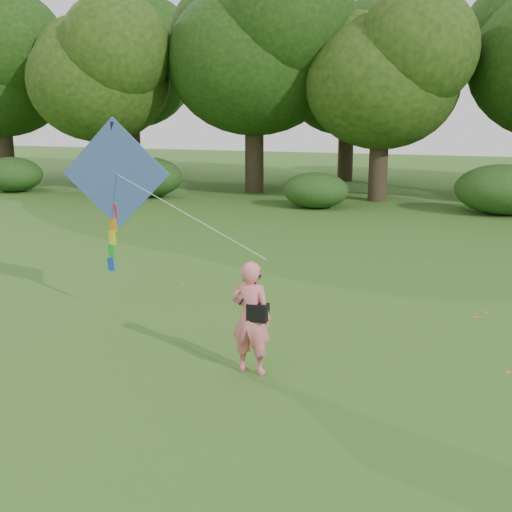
% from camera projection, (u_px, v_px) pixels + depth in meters
% --- Properties ---
extents(ground, '(100.00, 100.00, 0.00)m').
position_uv_depth(ground, '(285.00, 400.00, 8.73)').
color(ground, '#265114').
rests_on(ground, ground).
extents(man_kite_flyer, '(0.65, 0.45, 1.72)m').
position_uv_depth(man_kite_flyer, '(251.00, 317.00, 9.49)').
color(man_kite_flyer, '#EF7081').
rests_on(man_kite_flyer, ground).
extents(crossbody_bag, '(0.43, 0.20, 0.70)m').
position_uv_depth(crossbody_bag, '(258.00, 312.00, 9.40)').
color(crossbody_bag, black).
rests_on(crossbody_bag, ground).
extents(flying_kite, '(4.61, 2.09, 2.92)m').
position_uv_depth(flying_kite, '(116.00, 177.00, 11.88)').
color(flying_kite, '#255FA2').
rests_on(flying_kite, ground).
extents(tree_line, '(54.70, 15.30, 9.48)m').
position_uv_depth(tree_line, '(477.00, 68.00, 27.93)').
color(tree_line, '#3A2D1E').
rests_on(tree_line, ground).
extents(shrub_band, '(39.15, 3.22, 1.88)m').
position_uv_depth(shrub_band, '(401.00, 189.00, 24.93)').
color(shrub_band, '#264919').
rests_on(shrub_band, ground).
extents(fallen_leaves, '(9.73, 9.94, 0.01)m').
position_uv_depth(fallen_leaves, '(498.00, 299.00, 13.39)').
color(fallen_leaves, olive).
rests_on(fallen_leaves, ground).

